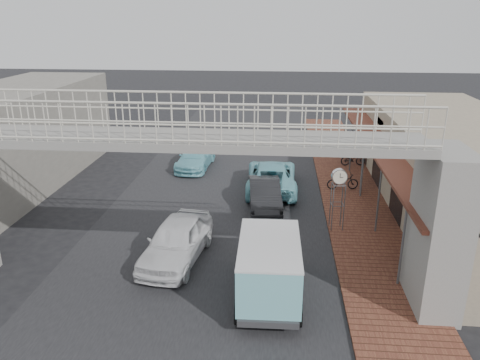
% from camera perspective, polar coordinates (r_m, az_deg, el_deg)
% --- Properties ---
extents(ground, '(120.00, 120.00, 0.00)m').
position_cam_1_polar(ground, '(19.13, -4.15, -7.02)').
color(ground, black).
rests_on(ground, ground).
extents(road_strip, '(10.00, 60.00, 0.01)m').
position_cam_1_polar(road_strip, '(19.13, -4.16, -7.00)').
color(road_strip, black).
rests_on(road_strip, ground).
extents(sidewalk, '(3.00, 40.00, 0.10)m').
position_cam_1_polar(sidewalk, '(21.93, 14.18, -3.88)').
color(sidewalk, brown).
rests_on(sidewalk, ground).
extents(shophouse_row, '(7.20, 18.00, 4.00)m').
position_cam_1_polar(shophouse_row, '(23.34, 25.10, 1.39)').
color(shophouse_row, gray).
rests_on(shophouse_row, ground).
extents(footbridge, '(16.40, 2.40, 6.34)m').
position_cam_1_polar(footbridge, '(14.25, -6.96, -2.69)').
color(footbridge, gray).
rests_on(footbridge, ground).
extents(building_far_left, '(5.00, 14.00, 5.00)m').
position_cam_1_polar(building_far_left, '(27.43, -25.61, 4.87)').
color(building_far_left, gray).
rests_on(building_far_left, ground).
extents(white_hatchback, '(2.38, 4.69, 1.53)m').
position_cam_1_polar(white_hatchback, '(17.31, -7.74, -7.33)').
color(white_hatchback, white).
rests_on(white_hatchback, ground).
extents(dark_sedan, '(1.79, 4.12, 1.32)m').
position_cam_1_polar(dark_sedan, '(21.73, 3.02, -1.76)').
color(dark_sedan, black).
rests_on(dark_sedan, ground).
extents(angkot_curb, '(2.54, 5.35, 1.47)m').
position_cam_1_polar(angkot_curb, '(24.01, 3.87, 0.51)').
color(angkot_curb, '#7DCCD8').
rests_on(angkot_curb, ground).
extents(angkot_far, '(2.02, 4.37, 1.24)m').
position_cam_1_polar(angkot_far, '(27.64, -5.44, 2.77)').
color(angkot_far, '#7CC9D7').
rests_on(angkot_far, ground).
extents(angkot_van, '(2.01, 4.24, 2.06)m').
position_cam_1_polar(angkot_van, '(14.75, 3.59, -9.83)').
color(angkot_van, black).
rests_on(angkot_van, ground).
extents(motorcycle_near, '(1.66, 0.76, 0.84)m').
position_cam_1_polar(motorcycle_near, '(24.37, 12.41, -0.16)').
color(motorcycle_near, black).
rests_on(motorcycle_near, sidewalk).
extents(motorcycle_far, '(1.51, 0.60, 0.88)m').
position_cam_1_polar(motorcycle_far, '(28.40, 13.64, 2.59)').
color(motorcycle_far, black).
rests_on(motorcycle_far, sidewalk).
extents(street_clock, '(0.65, 0.55, 2.60)m').
position_cam_1_polar(street_clock, '(19.27, 12.00, 0.08)').
color(street_clock, '#59595B').
rests_on(street_clock, sidewalk).
extents(arrow_sign, '(1.76, 1.16, 2.92)m').
position_cam_1_polar(arrow_sign, '(23.74, 16.52, 3.87)').
color(arrow_sign, '#59595B').
rests_on(arrow_sign, sidewalk).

